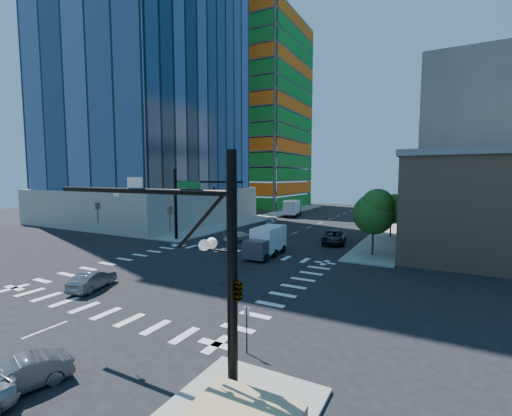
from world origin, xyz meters
The scene contains 20 objects.
ground centered at (0.00, 0.00, 0.00)m, with size 160.00×160.00×0.00m, color black.
road_markings centered at (0.00, 0.00, 0.01)m, with size 20.00×20.00×0.01m, color silver.
sidewalk_ne centered at (12.50, 40.00, 0.07)m, with size 5.00×60.00×0.15m, color gray.
sidewalk_nw centered at (-12.50, 40.00, 0.07)m, with size 5.00×60.00×0.15m, color gray.
office_tower centered at (-30.00, 25.00, 35.13)m, with size 30.00×30.00×71.00m.
construction_building centered at (-27.41, 61.93, 24.61)m, with size 25.16×34.50×70.60m.
commercial_building centered at (25.00, 22.00, 5.31)m, with size 20.50×22.50×10.60m.
bg_building_ne centered at (27.00, 55.00, 14.00)m, with size 24.00×30.00×28.00m, color #65605B.
signal_mast_se centered at (10.60, -11.50, 5.01)m, with size 10.51×2.48×9.00m.
signal_mast_nw centered at (-10.00, 11.50, 5.49)m, with size 10.20×0.40×9.00m.
tree_south centered at (12.63, 13.90, 4.69)m, with size 4.16×4.16×6.82m.
tree_north centered at (12.93, 25.90, 3.99)m, with size 3.54×3.52×5.78m.
no_parking_sign centered at (10.70, -9.00, 1.38)m, with size 0.30×0.06×2.20m.
car_nb_right centered at (4.44, -15.62, 0.61)m, with size 1.29×3.70×1.22m, color #57585D.
car_nb_far centered at (7.22, 18.70, 0.79)m, with size 2.62×5.69×1.58m, color black.
car_sb_near centered at (-3.94, 14.72, 0.63)m, with size 1.76×4.32×1.25m, color silver.
car_sb_mid centered at (-7.28, 31.22, 0.63)m, with size 1.50×3.73×1.27m, color #B1B4B9.
car_sb_cross centered at (-3.71, -6.40, 0.67)m, with size 1.41×4.05×1.34m, color #54555A.
box_truck_near centered at (2.82, 8.61, 1.31)m, with size 2.62×5.73×2.96m.
box_truck_far centered at (-8.20, 43.33, 1.49)m, with size 3.86×6.81×3.36m.
Camera 1 is at (18.25, -22.21, 8.16)m, focal length 24.00 mm.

